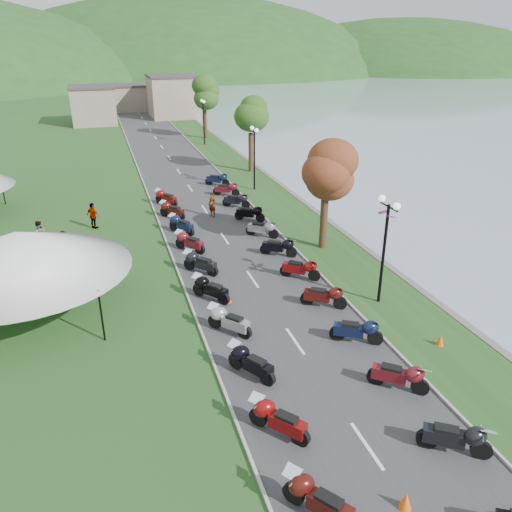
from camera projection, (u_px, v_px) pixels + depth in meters
road at (190, 188)px, 41.48m from camera, size 7.00×120.00×0.02m
hills_backdrop at (111, 73)px, 181.54m from camera, size 360.00×120.00×76.00m
far_building at (126, 100)px, 79.33m from camera, size 18.00×16.00×5.00m
moto_row_left at (250, 364)px, 18.12m from camera, size 2.60×45.56×1.10m
moto_row_right at (300, 269)px, 25.63m from camera, size 2.60×39.59×1.10m
vendor_tent_main at (23, 275)px, 21.64m from camera, size 6.19×6.19×4.00m
tree_lakeside at (326, 188)px, 28.28m from camera, size 2.61×2.61×7.24m
pedestrian_a at (68, 262)px, 27.79m from camera, size 0.80×0.71×1.82m
pedestrian_b at (42, 248)px, 29.55m from camera, size 0.89×0.56×1.72m
traffic_cone_near at (406, 501)px, 13.09m from camera, size 0.35×0.35×0.55m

